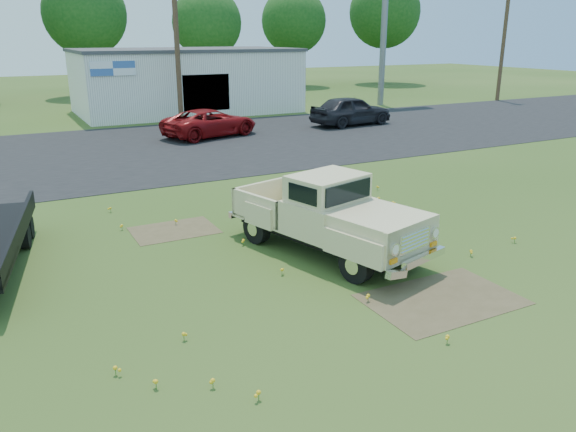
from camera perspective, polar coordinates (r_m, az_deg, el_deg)
The scene contains 14 objects.
ground at distance 13.03m, azimuth 1.49°, elevation -4.65°, with size 140.00×140.00×0.00m, color #2D4A17.
asphalt_lot at distance 26.64m, azimuth -14.49°, elevation 6.54°, with size 90.00×14.00×0.02m, color black.
dirt_patch_a at distance 11.65m, azimuth 15.37°, elevation -8.19°, with size 3.00×2.00×0.01m, color #4E4329.
dirt_patch_b at distance 15.37m, azimuth -11.49°, elevation -1.44°, with size 2.20×1.60×0.01m, color #4E4329.
commercial_building at distance 39.44m, azimuth -10.33°, elevation 13.44°, with size 14.20×8.20×4.15m.
utility_pole_mid at distance 33.97m, azimuth -11.23°, elevation 16.94°, with size 1.60×0.30×9.00m.
utility_pole_east at distance 48.41m, azimuth 21.07°, elevation 16.33°, with size 1.60×0.30×9.00m.
treeline_d at distance 51.63m, azimuth -19.95°, elevation 18.72°, with size 6.72×6.72×10.00m.
treeline_e at distance 52.64m, azimuth -8.23°, elevation 18.83°, with size 6.08×6.08×9.04m.
treeline_f at distance 59.02m, azimuth 0.58°, elevation 19.20°, with size 6.40×6.40×9.52m.
treeline_g at distance 63.17m, azimuth 9.80°, elevation 19.73°, with size 7.36×7.36×10.95m.
vintage_pickup_truck at distance 13.31m, azimuth 3.97°, elevation 0.22°, with size 2.07×5.31×1.93m, color tan, non-canonical shape.
red_pickup at distance 29.35m, azimuth -7.90°, elevation 9.34°, with size 2.32×5.04×1.40m, color maroon.
dark_sedan at distance 33.07m, azimuth 6.41°, elevation 10.59°, with size 1.97×4.91×1.67m, color black.
Camera 1 is at (-5.88, -10.50, 5.00)m, focal length 35.00 mm.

